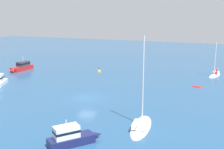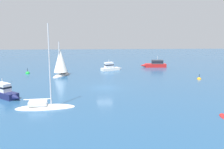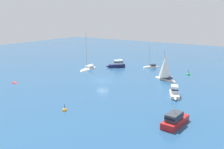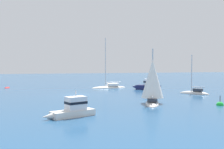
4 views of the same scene
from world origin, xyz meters
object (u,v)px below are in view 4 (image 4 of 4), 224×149
object	(u,v)px
cabin_cruiser_1	(73,109)
yacht_1	(109,87)
cabin_cruiser	(148,85)
ketch	(195,93)
yacht	(152,84)
mooring_buoy	(220,105)
dinghy	(7,88)

from	to	relation	value
cabin_cruiser_1	yacht_1	bearing A→B (deg)	-133.38
cabin_cruiser	ketch	size ratio (longest dim) A/B	0.73
yacht_1	ketch	bearing A→B (deg)	124.98
yacht	cabin_cruiser_1	xyz separation A→B (m)	(10.29, 6.08, -1.74)
ketch	cabin_cruiser_1	bearing A→B (deg)	81.12
cabin_cruiser	cabin_cruiser_1	size ratio (longest dim) A/B	0.96
yacht_1	mooring_buoy	distance (m)	25.95
cabin_cruiser_1	dinghy	bearing A→B (deg)	-96.36
cabin_cruiser_1	dinghy	distance (m)	33.55
cabin_cruiser_1	ketch	bearing A→B (deg)	-169.90
yacht	ketch	bearing A→B (deg)	-30.49
yacht	cabin_cruiser	bearing A→B (deg)	2.76
yacht_1	yacht	bearing A→B (deg)	87.01
ketch	dinghy	size ratio (longest dim) A/B	3.36
cabin_cruiser	dinghy	bearing A→B (deg)	19.94
yacht_1	mooring_buoy	world-z (taller)	yacht_1
cabin_cruiser_1	dinghy	size ratio (longest dim) A/B	2.55
yacht	cabin_cruiser	world-z (taller)	yacht
yacht	mooring_buoy	size ratio (longest dim) A/B	4.57
ketch	mooring_buoy	size ratio (longest dim) A/B	4.28
cabin_cruiser	mooring_buoy	world-z (taller)	cabin_cruiser
ketch	cabin_cruiser_1	distance (m)	25.15
yacht_1	cabin_cruiser	bearing A→B (deg)	135.84
cabin_cruiser_1	dinghy	world-z (taller)	cabin_cruiser_1
cabin_cruiser	ketch	bearing A→B (deg)	160.86
cabin_cruiser_1	yacht	bearing A→B (deg)	-174.22
cabin_cruiser	yacht_1	xyz separation A→B (m)	(6.35, -5.05, -0.66)
cabin_cruiser	dinghy	distance (m)	27.83
yacht	yacht_1	xyz separation A→B (m)	(1.00, -21.52, -2.33)
dinghy	mooring_buoy	size ratio (longest dim) A/B	1.28
dinghy	yacht	bearing A→B (deg)	-128.62
cabin_cruiser	dinghy	world-z (taller)	cabin_cruiser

